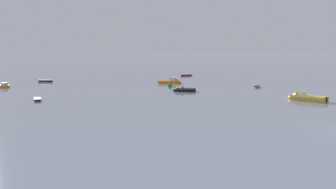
{
  "coord_description": "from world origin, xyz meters",
  "views": [
    {
      "loc": [
        -33.85,
        -19.27,
        8.84
      ],
      "look_at": [
        -3.99,
        32.58,
        0.39
      ],
      "focal_mm": 36.16,
      "sensor_mm": 36.0,
      "label": 1
    }
  ],
  "objects_px": {
    "rowboat_moored_2": "(45,81)",
    "motorboat_moored_4": "(182,90)",
    "rowboat_moored_0": "(37,100)",
    "channel_buoy": "(170,85)",
    "rowboat_moored_4": "(257,87)",
    "motorboat_moored_5": "(303,98)",
    "motorboat_moored_2": "(172,82)",
    "rowboat_moored_3": "(186,75)",
    "motorboat_moored_1": "(3,86)"
  },
  "relations": [
    {
      "from": "rowboat_moored_0",
      "to": "motorboat_moored_5",
      "type": "relative_size",
      "value": 0.5
    },
    {
      "from": "motorboat_moored_4",
      "to": "motorboat_moored_5",
      "type": "bearing_deg",
      "value": 153.48
    },
    {
      "from": "rowboat_moored_4",
      "to": "channel_buoy",
      "type": "xyz_separation_m",
      "value": [
        -16.34,
        10.18,
        0.33
      ]
    },
    {
      "from": "channel_buoy",
      "to": "rowboat_moored_2",
      "type": "bearing_deg",
      "value": 130.3
    },
    {
      "from": "rowboat_moored_0",
      "to": "rowboat_moored_3",
      "type": "xyz_separation_m",
      "value": [
        47.45,
        27.52,
        0.03
      ]
    },
    {
      "from": "motorboat_moored_4",
      "to": "rowboat_moored_2",
      "type": "bearing_deg",
      "value": -26.01
    },
    {
      "from": "rowboat_moored_0",
      "to": "rowboat_moored_2",
      "type": "height_order",
      "value": "rowboat_moored_2"
    },
    {
      "from": "motorboat_moored_5",
      "to": "rowboat_moored_4",
      "type": "xyz_separation_m",
      "value": [
        6.26,
        17.02,
        -0.18
      ]
    },
    {
      "from": "rowboat_moored_3",
      "to": "rowboat_moored_4",
      "type": "xyz_separation_m",
      "value": [
        -2.38,
        -32.27,
        -0.04
      ]
    },
    {
      "from": "motorboat_moored_5",
      "to": "rowboat_moored_4",
      "type": "height_order",
      "value": "motorboat_moored_5"
    },
    {
      "from": "motorboat_moored_2",
      "to": "motorboat_moored_4",
      "type": "relative_size",
      "value": 1.23
    },
    {
      "from": "motorboat_moored_5",
      "to": "rowboat_moored_4",
      "type": "distance_m",
      "value": 18.13
    },
    {
      "from": "motorboat_moored_2",
      "to": "motorboat_moored_5",
      "type": "relative_size",
      "value": 0.86
    },
    {
      "from": "motorboat_moored_1",
      "to": "motorboat_moored_4",
      "type": "bearing_deg",
      "value": 3.76
    },
    {
      "from": "rowboat_moored_0",
      "to": "rowboat_moored_4",
      "type": "relative_size",
      "value": 1.12
    },
    {
      "from": "rowboat_moored_3",
      "to": "channel_buoy",
      "type": "xyz_separation_m",
      "value": [
        -18.72,
        -22.09,
        0.29
      ]
    },
    {
      "from": "motorboat_moored_1",
      "to": "motorboat_moored_2",
      "type": "bearing_deg",
      "value": 26.33
    },
    {
      "from": "rowboat_moored_0",
      "to": "channel_buoy",
      "type": "distance_m",
      "value": 29.25
    },
    {
      "from": "motorboat_moored_2",
      "to": "rowboat_moored_4",
      "type": "distance_m",
      "value": 20.49
    },
    {
      "from": "channel_buoy",
      "to": "rowboat_moored_0",
      "type": "bearing_deg",
      "value": -169.3
    },
    {
      "from": "motorboat_moored_4",
      "to": "rowboat_moored_3",
      "type": "bearing_deg",
      "value": -91.68
    },
    {
      "from": "rowboat_moored_0",
      "to": "motorboat_moored_2",
      "type": "relative_size",
      "value": 0.58
    },
    {
      "from": "motorboat_moored_5",
      "to": "rowboat_moored_0",
      "type": "bearing_deg",
      "value": 43.25
    },
    {
      "from": "rowboat_moored_2",
      "to": "rowboat_moored_4",
      "type": "distance_m",
      "value": 52.47
    },
    {
      "from": "motorboat_moored_4",
      "to": "channel_buoy",
      "type": "xyz_separation_m",
      "value": [
        1.6,
        7.58,
        0.24
      ]
    },
    {
      "from": "rowboat_moored_2",
      "to": "rowboat_moored_4",
      "type": "relative_size",
      "value": 1.32
    },
    {
      "from": "rowboat_moored_4",
      "to": "channel_buoy",
      "type": "distance_m",
      "value": 19.25
    },
    {
      "from": "rowboat_moored_4",
      "to": "channel_buoy",
      "type": "relative_size",
      "value": 1.34
    },
    {
      "from": "motorboat_moored_1",
      "to": "rowboat_moored_3",
      "type": "height_order",
      "value": "motorboat_moored_1"
    },
    {
      "from": "rowboat_moored_4",
      "to": "motorboat_moored_4",
      "type": "bearing_deg",
      "value": 139.64
    },
    {
      "from": "motorboat_moored_2",
      "to": "rowboat_moored_3",
      "type": "height_order",
      "value": "motorboat_moored_2"
    },
    {
      "from": "motorboat_moored_2",
      "to": "channel_buoy",
      "type": "relative_size",
      "value": 2.58
    },
    {
      "from": "rowboat_moored_3",
      "to": "motorboat_moored_1",
      "type": "bearing_deg",
      "value": -168.83
    },
    {
      "from": "rowboat_moored_0",
      "to": "motorboat_moored_1",
      "type": "bearing_deg",
      "value": 16.21
    },
    {
      "from": "motorboat_moored_1",
      "to": "rowboat_moored_2",
      "type": "relative_size",
      "value": 0.99
    },
    {
      "from": "rowboat_moored_0",
      "to": "motorboat_moored_2",
      "type": "distance_m",
      "value": 35.23
    },
    {
      "from": "rowboat_moored_3",
      "to": "motorboat_moored_5",
      "type": "height_order",
      "value": "motorboat_moored_5"
    },
    {
      "from": "motorboat_moored_4",
      "to": "channel_buoy",
      "type": "relative_size",
      "value": 2.09
    },
    {
      "from": "rowboat_moored_0",
      "to": "channel_buoy",
      "type": "xyz_separation_m",
      "value": [
        28.73,
        5.43,
        0.32
      ]
    },
    {
      "from": "rowboat_moored_0",
      "to": "motorboat_moored_4",
      "type": "xyz_separation_m",
      "value": [
        27.14,
        -2.15,
        0.08
      ]
    },
    {
      "from": "motorboat_moored_4",
      "to": "rowboat_moored_4",
      "type": "xyz_separation_m",
      "value": [
        17.94,
        -2.59,
        -0.09
      ]
    },
    {
      "from": "rowboat_moored_2",
      "to": "motorboat_moored_4",
      "type": "distance_m",
      "value": 39.04
    },
    {
      "from": "rowboat_moored_2",
      "to": "rowboat_moored_4",
      "type": "xyz_separation_m",
      "value": [
        38.21,
        -35.96,
        -0.04
      ]
    },
    {
      "from": "rowboat_moored_0",
      "to": "rowboat_moored_4",
      "type": "xyz_separation_m",
      "value": [
        45.07,
        -4.75,
        -0.01
      ]
    },
    {
      "from": "motorboat_moored_5",
      "to": "rowboat_moored_4",
      "type": "relative_size",
      "value": 2.24
    },
    {
      "from": "motorboat_moored_5",
      "to": "channel_buoy",
      "type": "height_order",
      "value": "channel_buoy"
    },
    {
      "from": "motorboat_moored_1",
      "to": "motorboat_moored_4",
      "type": "xyz_separation_m",
      "value": [
        30.58,
        -25.19,
        -0.02
      ]
    },
    {
      "from": "rowboat_moored_0",
      "to": "motorboat_moored_4",
      "type": "relative_size",
      "value": 0.72
    },
    {
      "from": "rowboat_moored_2",
      "to": "motorboat_moored_4",
      "type": "xyz_separation_m",
      "value": [
        20.27,
        -33.37,
        0.05
      ]
    },
    {
      "from": "rowboat_moored_0",
      "to": "rowboat_moored_2",
      "type": "xyz_separation_m",
      "value": [
        6.87,
        31.22,
        0.03
      ]
    }
  ]
}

